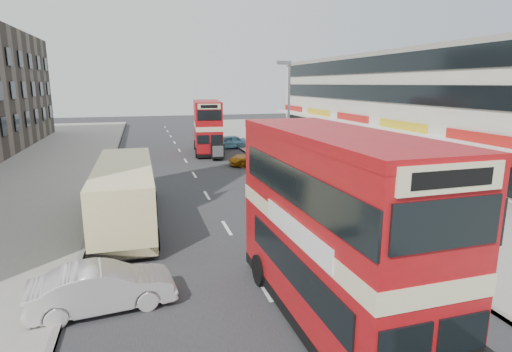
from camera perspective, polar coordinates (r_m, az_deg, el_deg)
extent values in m
plane|color=#28282B|center=(12.57, 3.69, -19.07)|extent=(160.00, 160.00, 0.00)
cube|color=#28282B|center=(31.01, -8.46, 0.16)|extent=(12.00, 90.00, 0.01)
cube|color=gray|center=(34.50, 11.72, 1.41)|extent=(12.00, 90.00, 0.15)
cube|color=gray|center=(31.92, -30.36, -0.97)|extent=(12.00, 90.00, 0.15)
cube|color=gray|center=(30.89, -19.76, -0.37)|extent=(0.20, 90.00, 0.16)
cube|color=gray|center=(32.27, 2.34, 0.90)|extent=(0.20, 90.00, 0.16)
cube|color=beige|center=(39.88, 21.09, 8.72)|extent=(8.00, 46.00, 9.00)
cube|color=black|center=(37.90, 15.79, 4.52)|extent=(0.10, 44.00, 2.40)
cube|color=gray|center=(39.90, 21.62, 15.31)|extent=(8.20, 46.20, 0.40)
cube|color=white|center=(37.30, 14.79, 6.62)|extent=(1.80, 44.00, 0.20)
cylinder|color=slate|center=(29.99, 4.50, 7.56)|extent=(0.16, 0.16, 8.00)
cube|color=slate|center=(29.78, 3.88, 15.24)|extent=(1.00, 0.20, 0.25)
cube|color=black|center=(12.61, 9.96, -17.25)|extent=(2.83, 8.28, 0.36)
cube|color=maroon|center=(12.05, 10.18, -12.16)|extent=(2.81, 8.28, 2.26)
cube|color=beige|center=(11.57, 10.43, -6.38)|extent=(2.85, 8.32, 0.46)
cube|color=maroon|center=(11.24, 10.67, -0.43)|extent=(2.81, 8.28, 2.15)
cube|color=maroon|center=(11.04, 10.92, 5.45)|extent=(2.83, 8.30, 0.26)
cube|color=black|center=(40.88, -6.61, 3.67)|extent=(3.15, 7.81, 0.33)
cube|color=maroon|center=(40.73, -6.65, 5.25)|extent=(3.13, 7.80, 2.09)
cube|color=beige|center=(40.59, -6.69, 6.91)|extent=(3.17, 7.85, 0.43)
cube|color=maroon|center=(40.50, -6.73, 8.52)|extent=(3.13, 7.80, 2.00)
cube|color=maroon|center=(40.44, -6.77, 10.04)|extent=(3.15, 7.83, 0.24)
cube|color=black|center=(36.53, -5.31, 3.47)|extent=(1.25, 1.25, 1.24)
cube|color=black|center=(21.06, -17.31, -5.11)|extent=(2.58, 10.14, 0.41)
cube|color=#F1E29C|center=(20.75, -17.52, -2.03)|extent=(2.56, 10.14, 2.63)
imported|color=silver|center=(13.52, -20.25, -14.14)|extent=(4.32, 1.95, 1.38)
imported|color=#9E2F0F|center=(26.29, 5.08, -0.36)|extent=(5.29, 2.71, 1.47)
imported|color=#BE7313|center=(34.20, -0.17, 2.48)|extent=(4.37, 2.02, 1.21)
imported|color=#61A6C2|center=(43.14, -3.90, 4.67)|extent=(4.23, 2.08, 1.39)
imported|color=gray|center=(25.99, 10.51, -0.02)|extent=(0.66, 0.47, 1.74)
imported|color=gray|center=(30.80, 0.68, 1.10)|extent=(0.69, 1.82, 0.94)
imported|color=black|center=(30.65, 0.69, 2.51)|extent=(0.67, 0.45, 1.78)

